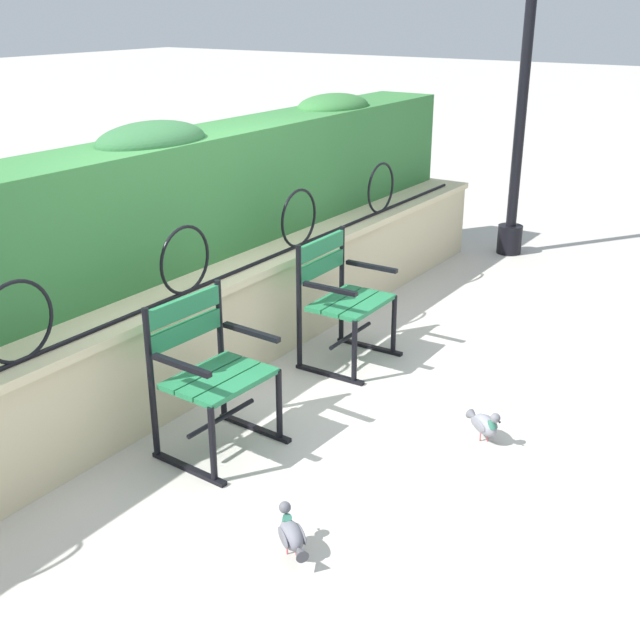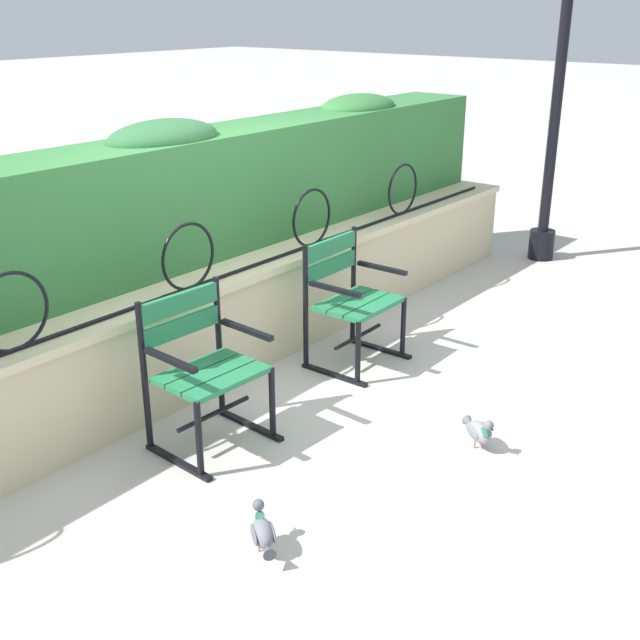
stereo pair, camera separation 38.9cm
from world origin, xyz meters
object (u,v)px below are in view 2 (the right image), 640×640
(park_chair_left, at_px, (202,366))
(pigeon_near_chairs, at_px, (263,532))
(park_chair_right, at_px, (349,298))
(pigeon_far_side, at_px, (479,431))
(lamppost, at_px, (563,47))

(park_chair_left, height_order, pigeon_near_chairs, park_chair_left)
(park_chair_right, xyz_separation_m, pigeon_near_chairs, (-1.93, -0.95, -0.35))
(pigeon_far_side, distance_m, lamppost, 4.21)
(pigeon_near_chairs, height_order, pigeon_far_side, same)
(park_chair_left, distance_m, park_chair_right, 1.39)
(park_chair_right, bearing_deg, pigeon_near_chairs, -153.77)
(park_chair_right, bearing_deg, lamppost, -0.82)
(park_chair_right, height_order, pigeon_near_chairs, park_chair_right)
(park_chair_left, bearing_deg, park_chair_right, 0.71)
(lamppost, bearing_deg, pigeon_far_side, -161.01)
(lamppost, bearing_deg, park_chair_left, 179.66)
(park_chair_right, xyz_separation_m, lamppost, (3.08, -0.04, 1.49))
(park_chair_left, distance_m, pigeon_far_side, 1.58)
(pigeon_far_side, xyz_separation_m, lamppost, (3.57, 1.23, 1.85))
(park_chair_left, distance_m, lamppost, 4.70)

